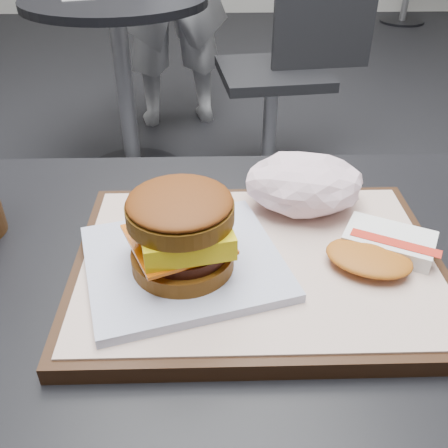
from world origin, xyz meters
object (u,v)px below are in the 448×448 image
serving_tray (258,264)px  crumpled_wrapper (305,184)px  neighbor_table (121,51)px  customer_table (211,407)px  hash_brown (380,248)px  breakfast_sandwich (182,239)px  neighbor_chair (290,60)px

serving_tray → crumpled_wrapper: crumpled_wrapper is taller
neighbor_table → serving_tray: bearing=-76.0°
serving_tray → crumpled_wrapper: 0.12m
customer_table → neighbor_table: customer_table is taller
customer_table → crumpled_wrapper: size_ratio=5.83×
customer_table → serving_tray: bearing=32.5°
serving_tray → hash_brown: size_ratio=2.82×
serving_tray → crumpled_wrapper: bearing=57.5°
breakfast_sandwich → hash_brown: size_ratio=1.70×
hash_brown → neighbor_chair: 1.64m
customer_table → breakfast_sandwich: bearing=151.0°
breakfast_sandwich → neighbor_table: (-0.33, 1.64, -0.28)m
breakfast_sandwich → neighbor_table: bearing=101.3°
hash_brown → crumpled_wrapper: bearing=122.7°
neighbor_table → customer_table: bearing=-78.0°
hash_brown → crumpled_wrapper: crumpled_wrapper is taller
neighbor_table → neighbor_chair: size_ratio=0.85×
neighbor_table → hash_brown: bearing=-72.0°
serving_tray → neighbor_chair: 1.65m
crumpled_wrapper → neighbor_table: (-0.46, 1.52, -0.27)m
customer_table → hash_brown: size_ratio=5.94×
breakfast_sandwich → hash_brown: breakfast_sandwich is taller
neighbor_chair → hash_brown: bearing=-95.2°
customer_table → breakfast_sandwich: breakfast_sandwich is taller
breakfast_sandwich → neighbor_chair: size_ratio=0.26×
neighbor_table → neighbor_chair: (0.67, -0.01, -0.04)m
neighbor_table → crumpled_wrapper: bearing=-73.0°
customer_table → breakfast_sandwich: size_ratio=3.49×
crumpled_wrapper → serving_tray: bearing=-122.5°
crumpled_wrapper → neighbor_chair: neighbor_chair is taller
crumpled_wrapper → neighbor_table: size_ratio=0.18×
crumpled_wrapper → customer_table: bearing=-131.3°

